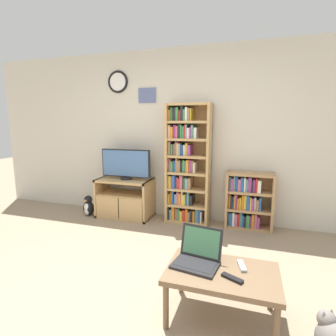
# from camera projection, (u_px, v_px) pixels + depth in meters

# --- Properties ---
(ground_plane) EXTENTS (18.00, 18.00, 0.00)m
(ground_plane) POSITION_uv_depth(u_px,v_px,m) (113.00, 302.00, 2.21)
(ground_plane) COLOR gray
(wall_back) EXTENTS (6.78, 0.09, 2.60)m
(wall_back) POSITION_uv_depth(u_px,v_px,m) (180.00, 135.00, 4.06)
(wall_back) COLOR beige
(wall_back) RESTS_ON ground_plane
(tv_stand) EXTENTS (0.87, 0.46, 0.62)m
(tv_stand) POSITION_uv_depth(u_px,v_px,m) (125.00, 198.00, 4.19)
(tv_stand) COLOR tan
(tv_stand) RESTS_ON ground_plane
(television) EXTENTS (0.81, 0.18, 0.48)m
(television) POSITION_uv_depth(u_px,v_px,m) (126.00, 164.00, 4.10)
(television) COLOR black
(television) RESTS_ON tv_stand
(bookshelf_tall) EXTENTS (0.65, 0.31, 1.78)m
(bookshelf_tall) POSITION_uv_depth(u_px,v_px,m) (186.00, 166.00, 3.92)
(bookshelf_tall) COLOR tan
(bookshelf_tall) RESTS_ON ground_plane
(bookshelf_short) EXTENTS (0.65, 0.28, 0.81)m
(bookshelf_short) POSITION_uv_depth(u_px,v_px,m) (247.00, 201.00, 3.74)
(bookshelf_short) COLOR tan
(bookshelf_short) RESTS_ON ground_plane
(coffee_table) EXTENTS (0.83, 0.52, 0.40)m
(coffee_table) POSITION_uv_depth(u_px,v_px,m) (222.00, 277.00, 1.97)
(coffee_table) COLOR brown
(coffee_table) RESTS_ON ground_plane
(laptop) EXTENTS (0.38, 0.35, 0.27)m
(laptop) POSITION_uv_depth(u_px,v_px,m) (198.00, 255.00, 2.07)
(laptop) COLOR #232326
(laptop) RESTS_ON coffee_table
(remote_near_laptop) EXTENTS (0.08, 0.17, 0.02)m
(remote_near_laptop) POSITION_uv_depth(u_px,v_px,m) (242.00, 266.00, 2.02)
(remote_near_laptop) COLOR #99999E
(remote_near_laptop) RESTS_ON coffee_table
(remote_far_from_laptop) EXTENTS (0.16, 0.11, 0.02)m
(remote_far_from_laptop) POSITION_uv_depth(u_px,v_px,m) (232.00, 278.00, 1.86)
(remote_far_from_laptop) COLOR black
(remote_far_from_laptop) RESTS_ON coffee_table
(penguin_figurine) EXTENTS (0.18, 0.16, 0.34)m
(penguin_figurine) POSITION_uv_depth(u_px,v_px,m) (88.00, 207.00, 4.27)
(penguin_figurine) COLOR black
(penguin_figurine) RESTS_ON ground_plane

